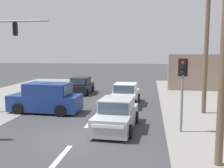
{
  "coord_description": "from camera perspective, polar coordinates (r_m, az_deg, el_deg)",
  "views": [
    {
      "loc": [
        3.25,
        -10.9,
        3.91
      ],
      "look_at": [
        1.04,
        4.0,
        2.01
      ],
      "focal_mm": 42.0,
      "sensor_mm": 36.0,
      "label": 1
    }
  ],
  "objects": [
    {
      "name": "hatchback_oncoming_near",
      "position": [
        24.28,
        -6.66,
        -0.45
      ],
      "size": [
        1.79,
        3.65,
        1.53
      ],
      "color": "black",
      "rests_on": "ground"
    },
    {
      "name": "sedan_receding_far",
      "position": [
        19.23,
        2.93,
        -2.42
      ],
      "size": [
        2.01,
        4.3,
        1.56
      ],
      "color": "silver",
      "rests_on": "ground"
    },
    {
      "name": "lane_dash_mid",
      "position": [
        14.8,
        -4.62,
        -8.14
      ],
      "size": [
        0.2,
        2.4,
        0.01
      ],
      "primitive_type": "cube",
      "color": "silver",
      "rests_on": "ground"
    },
    {
      "name": "sedan_oncoming_mid",
      "position": [
        13.27,
        1.0,
        -6.8
      ],
      "size": [
        2.08,
        4.33,
        1.56
      ],
      "color": "#A3A8AD",
      "rests_on": "ground"
    },
    {
      "name": "lane_dash_far",
      "position": [
        19.57,
        -1.31,
        -4.32
      ],
      "size": [
        0.2,
        2.4,
        0.01
      ],
      "primitive_type": "cube",
      "color": "silver",
      "rests_on": "ground"
    },
    {
      "name": "ground_plane",
      "position": [
        12.03,
        -7.9,
        -11.86
      ],
      "size": [
        140.0,
        140.0,
        0.0
      ],
      "primitive_type": "plane",
      "color": "#3A3A3D"
    },
    {
      "name": "utility_pole_foreground_right",
      "position": [
        9.42,
        22.86,
        15.21
      ],
      "size": [
        3.78,
        0.39,
        9.9
      ],
      "color": "brown",
      "rests_on": "ground"
    },
    {
      "name": "utility_pole_midground_right",
      "position": [
        17.2,
        19.93,
        9.44
      ],
      "size": [
        1.8,
        0.26,
        8.96
      ],
      "color": "brown",
      "rests_on": "ground"
    },
    {
      "name": "traffic_signal_mast",
      "position": [
        17.73,
        -22.63,
        6.39
      ],
      "size": [
        3.69,
        0.44,
        6.0
      ],
      "color": "slate",
      "rests_on": "ground"
    },
    {
      "name": "pedestal_signal_right_kerb",
      "position": [
        12.85,
        15.09,
        0.26
      ],
      "size": [
        0.44,
        0.31,
        3.56
      ],
      "color": "slate",
      "rests_on": "ground"
    },
    {
      "name": "lane_dash_near",
      "position": [
        10.25,
        -11.15,
        -15.37
      ],
      "size": [
        0.2,
        2.4,
        0.01
      ],
      "primitive_type": "cube",
      "color": "silver",
      "rests_on": "ground"
    },
    {
      "name": "suv_crossing_left",
      "position": [
        17.27,
        -14.17,
        -3.12
      ],
      "size": [
        4.61,
        2.21,
        1.9
      ],
      "color": "navy",
      "rests_on": "ground"
    }
  ]
}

